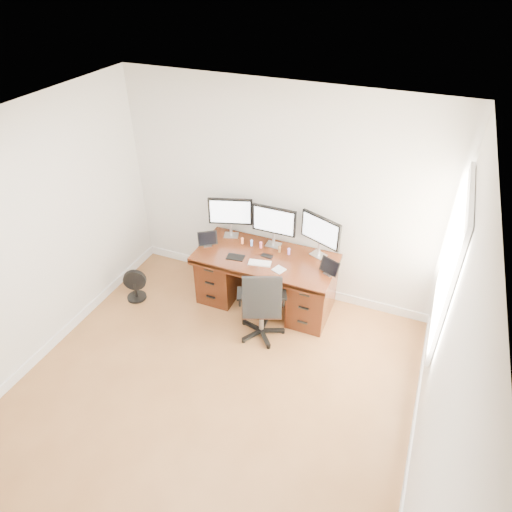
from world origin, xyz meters
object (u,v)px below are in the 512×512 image
at_px(desk, 266,278).
at_px(keyboard, 260,263).
at_px(floor_fan, 135,286).
at_px(monitor_center, 274,222).
at_px(office_chair, 262,316).

relative_size(desk, keyboard, 6.43).
bearing_deg(floor_fan, monitor_center, 1.80).
relative_size(office_chair, monitor_center, 1.78).
distance_m(office_chair, keyboard, 0.61).
height_order(desk, floor_fan, desk).
bearing_deg(floor_fan, office_chair, -25.47).
bearing_deg(floor_fan, keyboard, -11.73).
bearing_deg(office_chair, keyboard, 92.68).
distance_m(office_chair, monitor_center, 1.14).
height_order(desk, monitor_center, monitor_center).
distance_m(monitor_center, keyboard, 0.54).
bearing_deg(desk, office_chair, -73.39).
bearing_deg(office_chair, monitor_center, 79.56).
distance_m(floor_fan, keyboard, 1.72).
height_order(desk, office_chair, office_chair).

